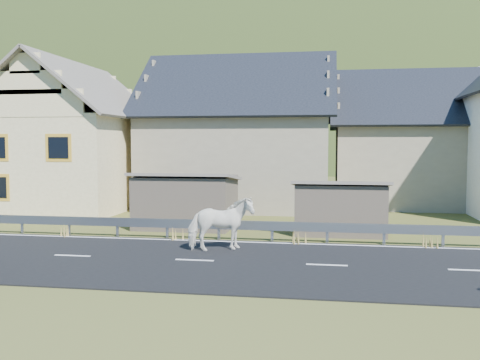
# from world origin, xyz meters

# --- Properties ---
(ground) EXTENTS (160.00, 160.00, 0.00)m
(ground) POSITION_xyz_m (0.00, 0.00, 0.00)
(ground) COLOR #3D4015
(ground) RESTS_ON ground
(road) EXTENTS (60.00, 7.00, 0.04)m
(road) POSITION_xyz_m (0.00, 0.00, 0.02)
(road) COLOR black
(road) RESTS_ON ground
(lane_markings) EXTENTS (60.00, 6.60, 0.01)m
(lane_markings) POSITION_xyz_m (0.00, 0.00, 0.04)
(lane_markings) COLOR silver
(lane_markings) RESTS_ON road
(guardrail) EXTENTS (28.10, 0.09, 0.75)m
(guardrail) POSITION_xyz_m (-0.00, 3.68, 0.56)
(guardrail) COLOR #93969B
(guardrail) RESTS_ON ground
(shed_left) EXTENTS (4.30, 3.30, 2.40)m
(shed_left) POSITION_xyz_m (-2.00, 6.50, 1.10)
(shed_left) COLOR brown
(shed_left) RESTS_ON ground
(shed_right) EXTENTS (3.80, 2.90, 2.20)m
(shed_right) POSITION_xyz_m (4.50, 6.00, 1.00)
(shed_right) COLOR brown
(shed_right) RESTS_ON ground
(house_cream) EXTENTS (7.80, 9.80, 8.30)m
(house_cream) POSITION_xyz_m (-10.00, 12.00, 4.36)
(house_cream) COLOR #FFE9B0
(house_cream) RESTS_ON ground
(house_stone_a) EXTENTS (10.80, 9.80, 8.90)m
(house_stone_a) POSITION_xyz_m (-1.00, 15.00, 4.63)
(house_stone_a) COLOR gray
(house_stone_a) RESTS_ON ground
(house_stone_b) EXTENTS (9.80, 8.80, 8.10)m
(house_stone_b) POSITION_xyz_m (9.00, 17.00, 4.24)
(house_stone_b) COLOR gray
(house_stone_b) RESTS_ON ground
(mountain) EXTENTS (440.00, 280.00, 260.00)m
(mountain) POSITION_xyz_m (5.00, 180.00, -20.00)
(mountain) COLOR #2E3C17
(mountain) RESTS_ON ground
(conifer_patch) EXTENTS (76.00, 50.00, 28.00)m
(conifer_patch) POSITION_xyz_m (-55.00, 110.00, 6.00)
(conifer_patch) COLOR black
(conifer_patch) RESTS_ON ground
(horse) EXTENTS (1.73, 2.34, 1.80)m
(horse) POSITION_xyz_m (0.49, 1.60, 0.94)
(horse) COLOR white
(horse) RESTS_ON road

